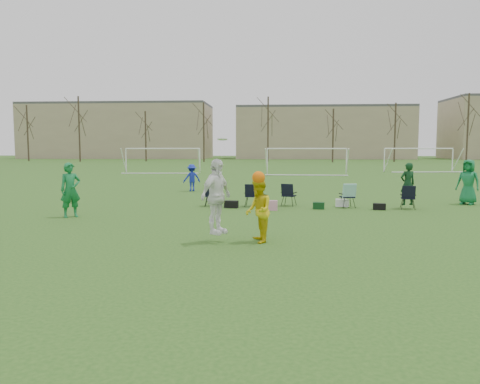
# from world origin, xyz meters

# --- Properties ---
(ground) EXTENTS (260.00, 260.00, 0.00)m
(ground) POSITION_xyz_m (0.00, 0.00, 0.00)
(ground) COLOR #265319
(ground) RESTS_ON ground
(fielder_green_near) EXTENTS (0.86, 0.82, 1.97)m
(fielder_green_near) POSITION_xyz_m (-6.38, 4.50, 0.99)
(fielder_green_near) COLOR #147338
(fielder_green_near) RESTS_ON ground
(fielder_blue) EXTENTS (1.15, 0.95, 1.55)m
(fielder_blue) POSITION_xyz_m (-3.76, 14.76, 0.77)
(fielder_blue) COLOR #1627A8
(fielder_blue) RESTS_ON ground
(fielder_green_far) EXTENTS (1.15, 1.11, 1.99)m
(fielder_green_far) POSITION_xyz_m (9.49, 9.42, 1.00)
(fielder_green_far) COLOR #136F3B
(fielder_green_far) RESTS_ON ground
(center_contest) EXTENTS (2.01, 1.25, 2.76)m
(center_contest) POSITION_xyz_m (-0.09, 0.41, 1.07)
(center_contest) COLOR white
(center_contest) RESTS_ON ground
(sideline_setup) EXTENTS (8.83, 2.02, 1.89)m
(sideline_setup) POSITION_xyz_m (2.92, 7.93, 0.56)
(sideline_setup) COLOR #0E3518
(sideline_setup) RESTS_ON ground
(goal_left) EXTENTS (7.39, 0.76, 2.46)m
(goal_left) POSITION_xyz_m (-10.00, 34.00, 1.92)
(goal_left) COLOR white
(goal_left) RESTS_ON ground
(goal_mid) EXTENTS (7.40, 0.63, 2.46)m
(goal_mid) POSITION_xyz_m (4.00, 32.00, 1.92)
(goal_mid) COLOR white
(goal_mid) RESTS_ON ground
(goal_right) EXTENTS (7.35, 1.14, 2.46)m
(goal_right) POSITION_xyz_m (16.00, 38.00, 1.92)
(goal_right) COLOR white
(goal_right) RESTS_ON ground
(tree_line) EXTENTS (110.28, 3.28, 11.40)m
(tree_line) POSITION_xyz_m (0.24, 69.85, 5.09)
(tree_line) COLOR #382B21
(tree_line) RESTS_ON ground
(building_row) EXTENTS (126.00, 16.00, 13.00)m
(building_row) POSITION_xyz_m (6.73, 96.00, 5.99)
(building_row) COLOR tan
(building_row) RESTS_ON ground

